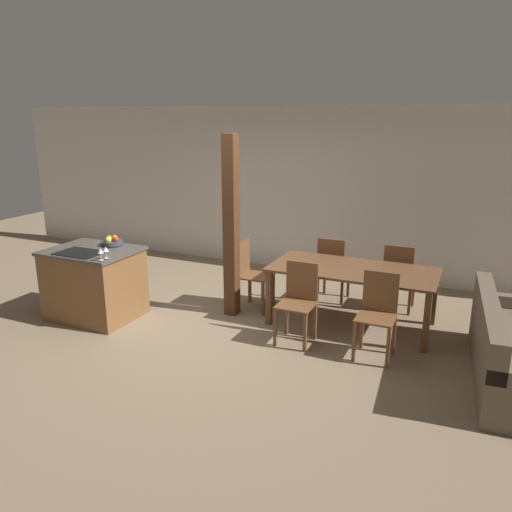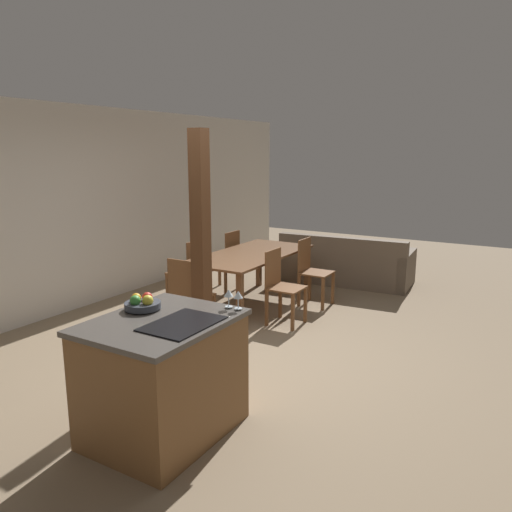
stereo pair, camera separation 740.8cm
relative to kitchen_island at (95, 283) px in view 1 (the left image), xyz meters
name	(u,v)px [view 1 (the left image)]	position (x,y,z in m)	size (l,w,h in m)	color
ground_plane	(205,328)	(1.49, 0.23, -0.46)	(16.00, 16.00, 0.00)	#847056
wall_back	(289,189)	(1.49, 3.09, 0.89)	(11.20, 0.08, 2.70)	silver
kitchen_island	(95,283)	(0.00, 0.00, 0.00)	(1.10, 0.88, 0.92)	brown
fruit_bowl	(112,241)	(0.10, 0.27, 0.50)	(0.28, 0.28, 0.12)	#383D47
wine_glass_near	(100,251)	(0.47, -0.36, 0.57)	(0.07, 0.07, 0.14)	silver
wine_glass_middle	(106,250)	(0.47, -0.28, 0.57)	(0.07, 0.07, 0.14)	silver
dining_table	(353,275)	(3.09, 1.11, 0.19)	(2.00, 0.97, 0.74)	brown
dining_chair_near_left	(298,301)	(2.64, 0.40, 0.03)	(0.40, 0.40, 0.92)	brown
dining_chair_near_right	(377,313)	(3.54, 0.40, 0.03)	(0.40, 0.40, 0.92)	brown
dining_chair_far_left	(333,268)	(2.64, 1.82, 0.03)	(0.40, 0.40, 0.92)	brown
dining_chair_far_right	(399,276)	(3.54, 1.82, 0.03)	(0.40, 0.40, 0.92)	brown
dining_chair_head_end	(251,273)	(1.71, 1.11, 0.03)	(0.40, 0.40, 0.92)	brown
timber_post	(231,228)	(1.57, 0.81, 0.71)	(0.16, 0.16, 2.33)	#4C2D19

